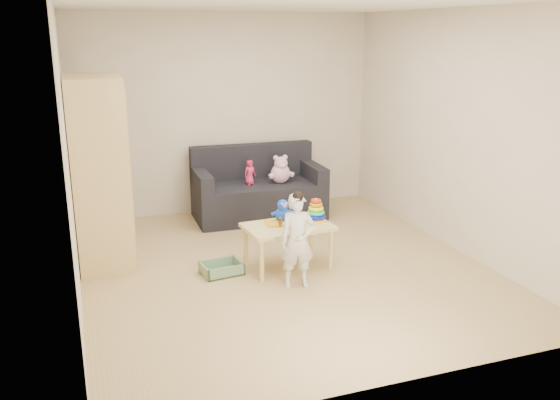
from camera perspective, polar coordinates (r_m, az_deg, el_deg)
name	(u,v)px	position (r m, az deg, el deg)	size (l,w,h in m)	color
room	(284,143)	(5.81, 0.36, 5.49)	(4.50, 4.50, 4.50)	tan
wardrobe	(99,171)	(6.38, -17.06, 2.68)	(0.54, 1.08, 1.94)	tan
sofa	(259,200)	(7.73, -2.05, -0.02)	(1.65, 0.82, 0.46)	black
play_table	(288,246)	(6.09, 0.77, -4.47)	(0.87, 0.55, 0.46)	#EBD481
storage_bin	(222,268)	(6.02, -5.64, -6.55)	(0.39, 0.29, 0.12)	#668B65
toddler	(297,242)	(5.58, 1.69, -4.07)	(0.33, 0.22, 0.89)	silver
pink_bear	(280,171)	(7.64, 0.04, 2.79)	(0.27, 0.23, 0.31)	#EBADC7
doll	(250,173)	(7.56, -2.92, 2.65)	(0.16, 0.11, 0.31)	#EA2B5B
ring_stacker	(316,212)	(6.15, 3.47, -1.15)	(0.21, 0.21, 0.23)	yellow
brown_bottle	(297,209)	(6.19, 1.69, -0.88)	(0.09, 0.09, 0.25)	black
blue_plush	(282,210)	(6.10, 0.24, -0.98)	(0.20, 0.16, 0.24)	blue
wooden_figure	(280,222)	(5.94, 0.04, -2.14)	(0.04, 0.04, 0.11)	brown
yellow_book	(278,223)	(6.05, -0.24, -2.24)	(0.22, 0.22, 0.02)	#FFA61A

